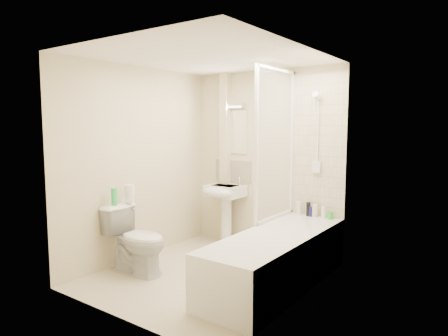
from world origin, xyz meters
The scene contains 25 objects.
floor centered at (0.00, 0.00, 0.00)m, with size 2.50×2.50×0.00m, color beige.
wall_back centered at (0.00, 1.25, 1.20)m, with size 2.20×0.02×2.40m, color beige.
wall_left centered at (-1.10, 0.00, 1.20)m, with size 0.02×2.50×2.40m, color beige.
wall_right centered at (1.10, 0.00, 1.20)m, with size 0.02×2.50×2.40m, color beige.
ceiling centered at (0.00, 0.00, 2.40)m, with size 2.20×2.50×0.02m, color white.
tile_back centered at (0.75, 1.24, 1.42)m, with size 0.70×0.01×1.75m, color beige.
tile_right centered at (1.09, 0.20, 1.42)m, with size 0.01×2.10×1.75m, color beige.
pipe_boxing centered at (-0.62, 1.19, 1.20)m, with size 0.12×0.12×2.40m, color beige.
splashback centered at (-0.52, 1.24, 1.03)m, with size 0.60×0.01×0.30m, color beige.
mirror centered at (-0.52, 1.24, 1.58)m, with size 0.46×0.01×0.60m, color white.
strip_light centered at (-0.52, 1.22, 1.95)m, with size 0.42×0.07×0.07m, color silver.
bathtub centered at (0.75, 0.20, 0.29)m, with size 0.70×2.10×0.55m.
shower_screen centered at (0.40, 0.80, 1.45)m, with size 0.04×0.92×1.80m.
shower_fixture centered at (0.75, 1.19, 1.55)m, with size 0.10×0.16×0.99m.
pedestal_sink centered at (-0.52, 1.01, 0.68)m, with size 0.50×0.47×0.96m.
bottle_white_a centered at (0.55, 1.16, 0.63)m, with size 0.06×0.06×0.17m, color white.
bottle_black_b centered at (0.68, 1.16, 0.64)m, with size 0.05×0.05×0.18m, color black.
bottle_blue centered at (0.71, 1.16, 0.61)m, with size 0.05×0.05×0.12m, color navy.
bottle_cream centered at (0.76, 1.16, 0.63)m, with size 0.07×0.07×0.16m, color beige.
bottle_white_b centered at (0.87, 1.16, 0.62)m, with size 0.05×0.05×0.15m, color white.
bottle_green centered at (0.96, 1.16, 0.59)m, with size 0.07×0.07×0.09m, color green.
toilet centered at (-0.72, -0.41, 0.38)m, with size 0.78×0.47×0.77m, color white.
toilet_roll_lower centered at (-0.94, -0.31, 0.82)m, with size 0.10×0.10×0.10m, color white.
toilet_roll_upper centered at (-0.94, -0.31, 0.93)m, with size 0.12×0.12×0.11m, color white.
green_bottle centered at (-0.97, -0.51, 0.87)m, with size 0.07×0.07×0.20m, color #2ACA54.
Camera 1 is at (2.67, -3.43, 1.69)m, focal length 32.00 mm.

